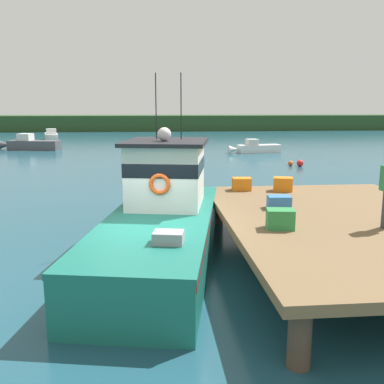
% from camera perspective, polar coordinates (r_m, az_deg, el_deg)
% --- Properties ---
extents(ground_plane, '(200.00, 200.00, 0.00)m').
position_cam_1_polar(ground_plane, '(10.63, -5.21, -10.35)').
color(ground_plane, '#1E4C5B').
extents(dock, '(6.00, 9.00, 1.20)m').
position_cam_1_polar(dock, '(11.34, 19.79, -3.91)').
color(dock, '#4C3D2D').
rests_on(dock, ground).
extents(main_fishing_boat, '(3.98, 9.97, 4.80)m').
position_cam_1_polar(main_fishing_boat, '(11.47, -3.79, -3.41)').
color(main_fishing_boat, '#196B5B').
rests_on(main_fishing_boat, ground).
extents(crate_single_far, '(0.63, 0.48, 0.41)m').
position_cam_1_polar(crate_single_far, '(14.23, 6.54, 1.05)').
color(crate_single_far, orange).
rests_on(crate_single_far, dock).
extents(crate_stack_near_edge, '(0.70, 0.58, 0.44)m').
position_cam_1_polar(crate_stack_near_edge, '(14.31, 11.87, 1.01)').
color(crate_stack_near_edge, orange).
rests_on(crate_stack_near_edge, dock).
extents(crate_stack_mid_dock, '(0.66, 0.53, 0.44)m').
position_cam_1_polar(crate_stack_mid_dock, '(9.92, 11.52, -3.50)').
color(crate_stack_mid_dock, '#2D8442').
rests_on(crate_stack_mid_dock, dock).
extents(crate_single_by_cleat, '(0.63, 0.49, 0.34)m').
position_cam_1_polar(crate_single_by_cleat, '(11.87, 11.38, -1.31)').
color(crate_single_by_cleat, '#3370B2').
rests_on(crate_single_by_cleat, dock).
extents(moored_boat_far_right, '(4.64, 1.71, 1.16)m').
position_cam_1_polar(moored_boat_far_right, '(37.32, 8.34, 5.75)').
color(moored_boat_far_right, white).
rests_on(moored_boat_far_right, ground).
extents(moored_boat_mid_harbor, '(2.39, 5.39, 1.35)m').
position_cam_1_polar(moored_boat_mid_harbor, '(52.74, -18.01, 6.98)').
color(moored_boat_mid_harbor, silver).
rests_on(moored_boat_mid_harbor, ground).
extents(moored_boat_near_channel, '(5.81, 2.32, 1.45)m').
position_cam_1_polar(moored_boat_near_channel, '(42.09, -20.52, 5.91)').
color(moored_boat_near_channel, '#4C4C51').
rests_on(moored_boat_near_channel, ground).
extents(mooring_buoy_spare_mooring, '(0.45, 0.45, 0.45)m').
position_cam_1_polar(mooring_buoy_spare_mooring, '(17.47, 10.29, -1.08)').
color(mooring_buoy_spare_mooring, silver).
rests_on(mooring_buoy_spare_mooring, ground).
extents(mooring_buoy_inshore, '(0.33, 0.33, 0.33)m').
position_cam_1_polar(mooring_buoy_inshore, '(29.51, 12.83, 3.70)').
color(mooring_buoy_inshore, '#EA5B19').
rests_on(mooring_buoy_inshore, ground).
extents(mooring_buoy_outer, '(0.44, 0.44, 0.44)m').
position_cam_1_polar(mooring_buoy_outer, '(29.28, 14.03, 3.69)').
color(mooring_buoy_outer, red).
rests_on(mooring_buoy_outer, ground).
extents(far_shoreline, '(120.00, 8.00, 2.40)m').
position_cam_1_polar(far_shoreline, '(71.94, -5.40, 9.06)').
color(far_shoreline, '#284723').
rests_on(far_shoreline, ground).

